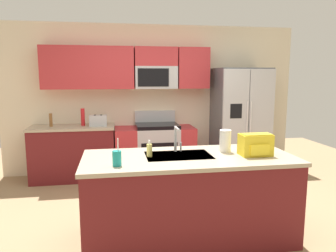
{
  "coord_description": "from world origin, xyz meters",
  "views": [
    {
      "loc": [
        -0.69,
        -3.62,
        1.72
      ],
      "look_at": [
        0.02,
        0.6,
        1.05
      ],
      "focal_mm": 34.46,
      "sensor_mm": 36.0,
      "label": 1
    }
  ],
  "objects_px": {
    "pepper_mill": "(51,120)",
    "soap_dispenser": "(149,150)",
    "range_oven": "(155,150)",
    "bottle_red": "(83,117)",
    "drink_cup_teal": "(117,158)",
    "toaster": "(98,120)",
    "sink_faucet": "(176,137)",
    "paper_towel_roll": "(225,141)",
    "refrigerator": "(240,121)",
    "backpack": "(256,144)"
  },
  "relations": [
    {
      "from": "toaster",
      "to": "soap_dispenser",
      "type": "height_order",
      "value": "toaster"
    },
    {
      "from": "pepper_mill",
      "to": "paper_towel_roll",
      "type": "relative_size",
      "value": 0.9
    },
    {
      "from": "paper_towel_roll",
      "to": "backpack",
      "type": "relative_size",
      "value": 0.75
    },
    {
      "from": "bottle_red",
      "to": "drink_cup_teal",
      "type": "height_order",
      "value": "bottle_red"
    },
    {
      "from": "range_oven",
      "to": "bottle_red",
      "type": "height_order",
      "value": "bottle_red"
    },
    {
      "from": "backpack",
      "to": "drink_cup_teal",
      "type": "bearing_deg",
      "value": -173.33
    },
    {
      "from": "range_oven",
      "to": "refrigerator",
      "type": "bearing_deg",
      "value": -2.73
    },
    {
      "from": "pepper_mill",
      "to": "bottle_red",
      "type": "relative_size",
      "value": 0.76
    },
    {
      "from": "paper_towel_roll",
      "to": "backpack",
      "type": "distance_m",
      "value": 0.33
    },
    {
      "from": "bottle_red",
      "to": "soap_dispenser",
      "type": "bearing_deg",
      "value": -69.03
    },
    {
      "from": "pepper_mill",
      "to": "range_oven",
      "type": "bearing_deg",
      "value": 0.08
    },
    {
      "from": "paper_towel_roll",
      "to": "bottle_red",
      "type": "bearing_deg",
      "value": 128.05
    },
    {
      "from": "range_oven",
      "to": "soap_dispenser",
      "type": "xyz_separation_m",
      "value": [
        -0.34,
        -2.22,
        0.53
      ]
    },
    {
      "from": "range_oven",
      "to": "paper_towel_roll",
      "type": "bearing_deg",
      "value": -76.97
    },
    {
      "from": "toaster",
      "to": "pepper_mill",
      "type": "height_order",
      "value": "pepper_mill"
    },
    {
      "from": "refrigerator",
      "to": "pepper_mill",
      "type": "xyz_separation_m",
      "value": [
        -3.21,
        0.07,
        0.08
      ]
    },
    {
      "from": "toaster",
      "to": "sink_faucet",
      "type": "relative_size",
      "value": 0.99
    },
    {
      "from": "pepper_mill",
      "to": "bottle_red",
      "type": "distance_m",
      "value": 0.51
    },
    {
      "from": "bottle_red",
      "to": "backpack",
      "type": "xyz_separation_m",
      "value": [
        1.95,
        -2.37,
        -0.03
      ]
    },
    {
      "from": "pepper_mill",
      "to": "drink_cup_teal",
      "type": "height_order",
      "value": "drink_cup_teal"
    },
    {
      "from": "drink_cup_teal",
      "to": "refrigerator",
      "type": "bearing_deg",
      "value": 48.32
    },
    {
      "from": "toaster",
      "to": "sink_faucet",
      "type": "bearing_deg",
      "value": -65.59
    },
    {
      "from": "bottle_red",
      "to": "backpack",
      "type": "height_order",
      "value": "bottle_red"
    },
    {
      "from": "refrigerator",
      "to": "toaster",
      "type": "height_order",
      "value": "refrigerator"
    },
    {
      "from": "range_oven",
      "to": "toaster",
      "type": "relative_size",
      "value": 4.86
    },
    {
      "from": "toaster",
      "to": "paper_towel_roll",
      "type": "xyz_separation_m",
      "value": [
        1.44,
        -2.1,
        0.03
      ]
    },
    {
      "from": "toaster",
      "to": "drink_cup_teal",
      "type": "distance_m",
      "value": 2.48
    },
    {
      "from": "pepper_mill",
      "to": "soap_dispenser",
      "type": "height_order",
      "value": "pepper_mill"
    },
    {
      "from": "pepper_mill",
      "to": "backpack",
      "type": "relative_size",
      "value": 0.68
    },
    {
      "from": "bottle_red",
      "to": "drink_cup_teal",
      "type": "xyz_separation_m",
      "value": [
        0.53,
        -2.54,
        -0.07
      ]
    },
    {
      "from": "range_oven",
      "to": "refrigerator",
      "type": "distance_m",
      "value": 1.59
    },
    {
      "from": "pepper_mill",
      "to": "paper_towel_roll",
      "type": "xyz_separation_m",
      "value": [
        2.2,
        -2.15,
        0.01
      ]
    },
    {
      "from": "drink_cup_teal",
      "to": "backpack",
      "type": "relative_size",
      "value": 0.82
    },
    {
      "from": "range_oven",
      "to": "pepper_mill",
      "type": "relative_size",
      "value": 6.26
    },
    {
      "from": "range_oven",
      "to": "toaster",
      "type": "height_order",
      "value": "range_oven"
    },
    {
      "from": "bottle_red",
      "to": "backpack",
      "type": "relative_size",
      "value": 0.9
    },
    {
      "from": "pepper_mill",
      "to": "refrigerator",
      "type": "bearing_deg",
      "value": -1.24
    },
    {
      "from": "soap_dispenser",
      "to": "paper_towel_roll",
      "type": "bearing_deg",
      "value": 5.11
    },
    {
      "from": "sink_faucet",
      "to": "range_oven",
      "type": "bearing_deg",
      "value": 89.22
    },
    {
      "from": "toaster",
      "to": "bottle_red",
      "type": "height_order",
      "value": "bottle_red"
    },
    {
      "from": "paper_towel_roll",
      "to": "soap_dispenser",
      "type": "bearing_deg",
      "value": -174.89
    },
    {
      "from": "refrigerator",
      "to": "pepper_mill",
      "type": "relative_size",
      "value": 8.52
    },
    {
      "from": "toaster",
      "to": "backpack",
      "type": "height_order",
      "value": "backpack"
    },
    {
      "from": "range_oven",
      "to": "pepper_mill",
      "type": "xyz_separation_m",
      "value": [
        -1.7,
        -0.0,
        0.57
      ]
    },
    {
      "from": "refrigerator",
      "to": "backpack",
      "type": "height_order",
      "value": "refrigerator"
    },
    {
      "from": "drink_cup_teal",
      "to": "backpack",
      "type": "height_order",
      "value": "drink_cup_teal"
    },
    {
      "from": "pepper_mill",
      "to": "soap_dispenser",
      "type": "relative_size",
      "value": 1.28
    },
    {
      "from": "refrigerator",
      "to": "backpack",
      "type": "distance_m",
      "value": 2.41
    },
    {
      "from": "range_oven",
      "to": "sink_faucet",
      "type": "bearing_deg",
      "value": -90.78
    },
    {
      "from": "range_oven",
      "to": "soap_dispenser",
      "type": "distance_m",
      "value": 2.31
    }
  ]
}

